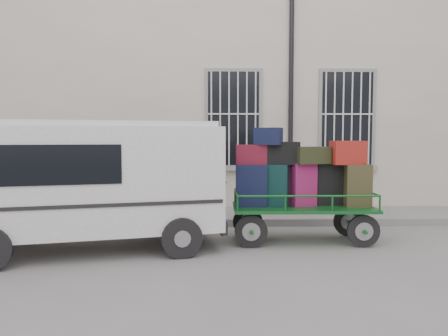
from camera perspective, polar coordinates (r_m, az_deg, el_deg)
The scene contains 5 objects.
ground at distance 7.64m, azimuth 5.24°, elevation -9.71°, with size 80.00×80.00×0.00m, color slate.
building at distance 12.95m, azimuth 2.55°, elevation 9.27°, with size 24.00×5.15×6.00m.
sidewalk at distance 9.76m, azimuth 3.77°, elevation -6.23°, with size 24.00×1.70×0.15m, color slate.
luggage_cart at distance 7.64m, azimuth 9.87°, elevation -1.95°, with size 2.83×1.11×1.97m.
van at distance 7.27m, azimuth -17.00°, elevation -1.15°, with size 4.35×2.61×2.06m.
Camera 1 is at (-0.85, -7.37, 1.81)m, focal length 35.00 mm.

